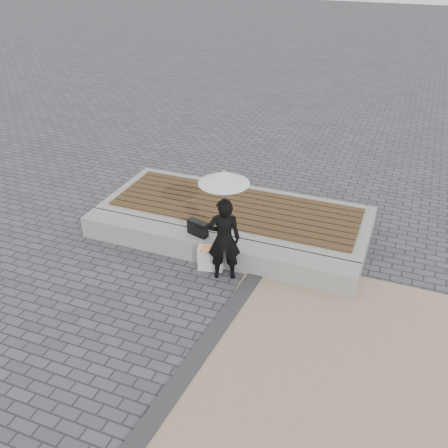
# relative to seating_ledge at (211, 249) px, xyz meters

# --- Properties ---
(ground) EXTENTS (80.00, 80.00, 0.00)m
(ground) POSITION_rel_seating_ledge_xyz_m (0.00, -1.60, -0.20)
(ground) COLOR #4A4B4F
(ground) RESTS_ON ground
(terrazzo_zone) EXTENTS (5.00, 5.00, 0.02)m
(terrazzo_zone) POSITION_rel_seating_ledge_xyz_m (3.20, -2.10, -0.19)
(terrazzo_zone) COLOR tan
(terrazzo_zone) RESTS_ON ground
(edging_band) EXTENTS (0.61, 5.20, 0.04)m
(edging_band) POSITION_rel_seating_ledge_xyz_m (0.75, -2.10, -0.18)
(edging_band) COLOR #333336
(edging_band) RESTS_ON ground
(seating_ledge) EXTENTS (5.00, 0.45, 0.40)m
(seating_ledge) POSITION_rel_seating_ledge_xyz_m (0.00, 0.00, 0.00)
(seating_ledge) COLOR #999994
(seating_ledge) RESTS_ON ground
(timber_platform) EXTENTS (5.00, 2.00, 0.40)m
(timber_platform) POSITION_rel_seating_ledge_xyz_m (0.00, 1.20, 0.00)
(timber_platform) COLOR gray
(timber_platform) RESTS_ON ground
(timber_decking) EXTENTS (4.60, 1.60, 0.04)m
(timber_decking) POSITION_rel_seating_ledge_xyz_m (0.00, 1.20, 0.22)
(timber_decking) COLOR #4F3620
(timber_decking) RESTS_ON timber_platform
(woman) EXTENTS (0.62, 0.52, 1.44)m
(woman) POSITION_rel_seating_ledge_xyz_m (0.39, -0.40, 0.52)
(woman) COLOR black
(woman) RESTS_ON ground
(parasol) EXTENTS (0.77, 0.77, 0.99)m
(parasol) POSITION_rel_seating_ledge_xyz_m (0.39, -0.40, 1.60)
(parasol) COLOR #AAA9AE
(parasol) RESTS_ON ground
(handbag) EXTENTS (0.40, 0.24, 0.27)m
(handbag) POSITION_rel_seating_ledge_xyz_m (-0.26, 0.04, 0.33)
(handbag) COLOR black
(handbag) RESTS_ON seating_ledge
(canvas_tote) EXTENTS (0.44, 0.26, 0.43)m
(canvas_tote) POSITION_rel_seating_ledge_xyz_m (0.11, -0.30, 0.02)
(canvas_tote) COLOR silver
(canvas_tote) RESTS_ON ground
(magazine) EXTENTS (0.32, 0.28, 0.01)m
(magazine) POSITION_rel_seating_ledge_xyz_m (0.11, -0.35, 0.24)
(magazine) COLOR #F82B4A
(magazine) RESTS_ON canvas_tote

